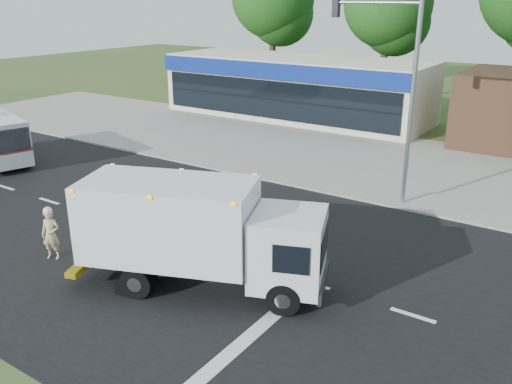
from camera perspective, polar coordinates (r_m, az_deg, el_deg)
ground at (r=17.33m, az=-3.02°, el=-6.90°), size 120.00×120.00×0.00m
road_asphalt at (r=17.33m, az=-3.02°, el=-6.89°), size 60.00×14.00×0.02m
sidewalk at (r=23.85m, az=8.83°, el=0.69°), size 60.00×2.40×0.12m
parking_apron at (r=29.01m, az=13.77°, el=3.70°), size 60.00×9.00×0.02m
lane_markings at (r=15.66m, az=-2.00°, el=-9.94°), size 55.20×7.00×0.01m
ems_box_truck at (r=15.01m, az=-6.38°, el=-3.85°), size 7.32×4.54×3.11m
emergency_worker at (r=18.08m, az=-20.80°, el=-4.08°), size 0.70×0.61×1.74m
retail_strip_mall at (r=37.57m, az=4.23°, el=10.94°), size 18.00×6.20×4.00m
traffic_signal_pole at (r=21.32m, az=14.64°, el=11.49°), size 3.51×0.25×8.00m
background_trees at (r=41.76m, az=20.77°, el=18.08°), size 36.77×7.39×12.10m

